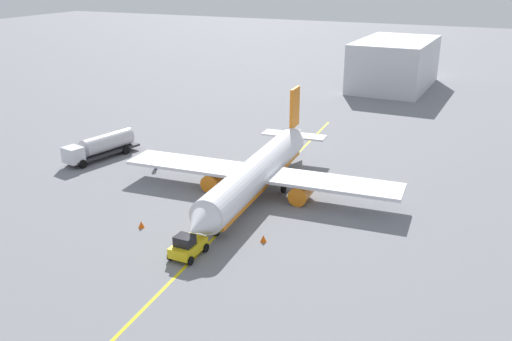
{
  "coord_description": "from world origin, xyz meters",
  "views": [
    {
      "loc": [
        52.75,
        23.82,
        24.41
      ],
      "look_at": [
        0.0,
        0.0,
        3.0
      ],
      "focal_mm": 39.2,
      "sensor_mm": 36.0,
      "label": 1
    }
  ],
  "objects_px": {
    "pushback_tug": "(187,246)",
    "fuel_tanker": "(101,146)",
    "safety_cone_nose": "(141,224)",
    "safety_cone_wingtip": "(263,238)",
    "refueling_worker": "(156,163)",
    "airplane": "(258,173)"
  },
  "relations": [
    {
      "from": "refueling_worker",
      "to": "airplane",
      "type": "bearing_deg",
      "value": 81.54
    },
    {
      "from": "fuel_tanker",
      "to": "pushback_tug",
      "type": "xyz_separation_m",
      "value": [
        18.48,
        24.33,
        -0.72
      ]
    },
    {
      "from": "fuel_tanker",
      "to": "refueling_worker",
      "type": "bearing_deg",
      "value": 86.74
    },
    {
      "from": "airplane",
      "to": "pushback_tug",
      "type": "height_order",
      "value": "airplane"
    },
    {
      "from": "airplane",
      "to": "safety_cone_wingtip",
      "type": "xyz_separation_m",
      "value": [
        10.4,
        5.25,
        -2.23
      ]
    },
    {
      "from": "airplane",
      "to": "pushback_tug",
      "type": "xyz_separation_m",
      "value": [
        15.71,
        0.22,
        -1.57
      ]
    },
    {
      "from": "pushback_tug",
      "to": "fuel_tanker",
      "type": "bearing_deg",
      "value": -127.22
    },
    {
      "from": "fuel_tanker",
      "to": "refueling_worker",
      "type": "xyz_separation_m",
      "value": [
        0.51,
        8.9,
        -0.91
      ]
    },
    {
      "from": "safety_cone_wingtip",
      "to": "pushback_tug",
      "type": "bearing_deg",
      "value": -43.46
    },
    {
      "from": "safety_cone_nose",
      "to": "safety_cone_wingtip",
      "type": "distance_m",
      "value": 12.38
    },
    {
      "from": "refueling_worker",
      "to": "safety_cone_wingtip",
      "type": "distance_m",
      "value": 24.06
    },
    {
      "from": "airplane",
      "to": "safety_cone_nose",
      "type": "relative_size",
      "value": 47.42
    },
    {
      "from": "airplane",
      "to": "fuel_tanker",
      "type": "bearing_deg",
      "value": -96.55
    },
    {
      "from": "safety_cone_nose",
      "to": "safety_cone_wingtip",
      "type": "height_order",
      "value": "safety_cone_nose"
    },
    {
      "from": "fuel_tanker",
      "to": "safety_cone_wingtip",
      "type": "distance_m",
      "value": 32.21
    },
    {
      "from": "refueling_worker",
      "to": "safety_cone_wingtip",
      "type": "xyz_separation_m",
      "value": [
        12.67,
        20.45,
        -0.48
      ]
    },
    {
      "from": "fuel_tanker",
      "to": "refueling_worker",
      "type": "relative_size",
      "value": 6.61
    },
    {
      "from": "fuel_tanker",
      "to": "safety_cone_nose",
      "type": "xyz_separation_m",
      "value": [
        15.38,
        17.17,
        -1.38
      ]
    },
    {
      "from": "fuel_tanker",
      "to": "safety_cone_wingtip",
      "type": "bearing_deg",
      "value": 65.83
    },
    {
      "from": "airplane",
      "to": "refueling_worker",
      "type": "distance_m",
      "value": 15.47
    },
    {
      "from": "airplane",
      "to": "safety_cone_nose",
      "type": "bearing_deg",
      "value": -28.8
    },
    {
      "from": "airplane",
      "to": "fuel_tanker",
      "type": "height_order",
      "value": "airplane"
    }
  ]
}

